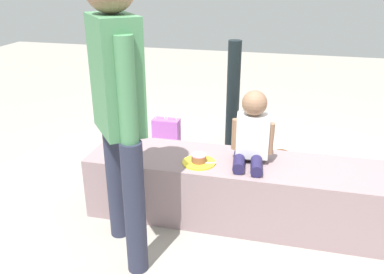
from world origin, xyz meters
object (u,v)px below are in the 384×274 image
cake_plate (199,160)px  adult_standing (117,94)px  handbag_brown_canvas (280,173)px  water_bottle_near_gift (321,166)px  handbag_black_leather (242,131)px  cake_box_white (281,150)px  child_seated (252,132)px  gift_bag (166,136)px

cake_plate → adult_standing: bearing=-129.1°
adult_standing → handbag_brown_canvas: bearing=49.8°
water_bottle_near_gift → handbag_black_leather: (-0.73, 0.56, 0.03)m
cake_box_white → handbag_brown_canvas: bearing=-88.7°
adult_standing → cake_plate: bearing=50.9°
water_bottle_near_gift → handbag_brown_canvas: (-0.33, -0.24, 0.02)m
handbag_black_leather → handbag_brown_canvas: 0.90m
cake_box_white → handbag_black_leather: bearing=147.9°
water_bottle_near_gift → handbag_brown_canvas: bearing=-144.0°
adult_standing → handbag_black_leather: adult_standing is taller
child_seated → adult_standing: 0.93m
child_seated → water_bottle_near_gift: child_seated is taller
adult_standing → gift_bag: bearing=97.7°
cake_box_white → handbag_brown_canvas: size_ratio=0.96×
adult_standing → gift_bag: (-0.20, 1.45, -0.84)m
child_seated → handbag_brown_canvas: bearing=68.5°
water_bottle_near_gift → adult_standing: bearing=-133.4°
gift_bag → cake_box_white: gift_bag is taller
cake_plate → cake_box_white: 1.33m
handbag_black_leather → handbag_brown_canvas: (0.40, -0.80, -0.01)m
gift_bag → water_bottle_near_gift: size_ratio=1.69×
child_seated → cake_plate: child_seated is taller
handbag_brown_canvas → cake_box_white: bearing=91.3°
gift_bag → cake_plate: bearing=-61.8°
adult_standing → cake_box_white: (0.86, 1.59, -0.94)m
water_bottle_near_gift → handbag_black_leather: 0.92m
cake_box_white → gift_bag: bearing=-172.3°
adult_standing → handbag_black_leather: size_ratio=4.92×
handbag_brown_canvas → gift_bag: bearing=158.8°
water_bottle_near_gift → cake_plate: bearing=-135.4°
cake_box_white → handbag_black_leather: handbag_black_leather is taller
adult_standing → gift_bag: adult_standing is taller
child_seated → cake_plate: size_ratio=2.16×
child_seated → handbag_black_leather: 1.41m
gift_bag → water_bottle_near_gift: 1.41m
water_bottle_near_gift → cake_box_white: water_bottle_near_gift is taller
cake_box_white → handbag_black_leather: (-0.39, 0.24, 0.06)m
adult_standing → child_seated: bearing=38.3°
gift_bag → cake_box_white: size_ratio=1.19×
gift_bag → adult_standing: bearing=-82.3°
water_bottle_near_gift → cake_box_white: (-0.34, 0.32, -0.04)m
cake_plate → handbag_brown_canvas: size_ratio=0.68×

